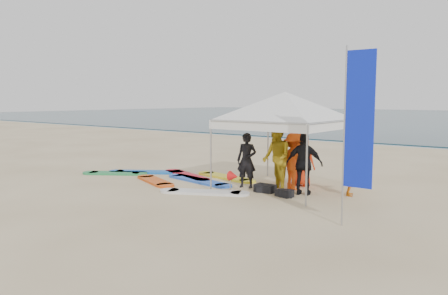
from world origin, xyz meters
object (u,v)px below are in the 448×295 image
person_seated (350,178)px  surfboard_spread (177,178)px  person_black_a (247,160)px  person_black_b (304,164)px  marker_pennant (234,176)px  person_orange_a (294,161)px  person_yellow (276,158)px  person_orange_b (302,160)px  feather_flag (358,122)px  canopy_tent (285,92)px

person_seated → surfboard_spread: bearing=81.3°
person_seated → surfboard_spread: person_seated is taller
person_black_a → person_seated: size_ratio=1.73×
person_black_b → marker_pennant: size_ratio=2.70×
person_black_a → person_orange_a: person_orange_a is taller
person_yellow → person_orange_a: bearing=90.7°
person_seated → surfboard_spread: (-5.43, -1.21, -0.44)m
person_orange_a → marker_pennant: bearing=81.5°
person_orange_b → feather_flag: 4.59m
person_orange_b → surfboard_spread: size_ratio=0.25×
person_orange_a → canopy_tent: canopy_tent is taller
person_orange_a → person_orange_b: 0.61m
person_black_a → surfboard_spread: person_black_a is taller
canopy_tent → marker_pennant: (-0.73, -1.49, -2.34)m
person_black_a → feather_flag: 4.78m
feather_flag → person_black_b: bearing=136.8°
person_yellow → feather_flag: (3.22, -2.20, 1.23)m
person_seated → feather_flag: feather_flag is taller
person_orange_a → feather_flag: size_ratio=0.45×
person_seated → marker_pennant: (-2.62, -1.82, 0.02)m
person_yellow → marker_pennant: 1.41m
person_yellow → person_black_a: bearing=-130.5°
person_orange_a → marker_pennant: (-1.00, -1.58, -0.34)m
person_black_a → canopy_tent: (0.96, 0.54, 2.01)m
person_yellow → person_black_b: (0.92, -0.04, -0.10)m
person_black_a → surfboard_spread: 2.72m
person_black_b → person_seated: size_ratio=1.82×
canopy_tent → feather_flag: bearing=-38.8°
person_black_a → marker_pennant: 1.03m
person_seated → marker_pennant: person_seated is taller
person_orange_b → canopy_tent: size_ratio=0.38×
person_black_a → surfboard_spread: bearing=171.9°
canopy_tent → surfboard_spread: 4.60m
person_black_a → canopy_tent: size_ratio=0.38×
person_black_a → surfboard_spread: size_ratio=0.25×
canopy_tent → feather_flag: size_ratio=1.16×
person_black_b → person_orange_b: (-0.65, 1.08, -0.05)m
person_yellow → person_seated: (1.94, 0.68, -0.48)m
person_seated → feather_flag: size_ratio=0.26×
person_yellow → person_orange_b: person_yellow is taller
person_seated → feather_flag: (1.28, -2.88, 1.71)m
marker_pennant → person_black_a: bearing=103.7°
person_orange_b → person_seated: person_orange_b is taller
canopy_tent → surfboard_spread: bearing=-166.1°
person_orange_a → person_yellow: bearing=77.0°
person_yellow → person_black_b: size_ratio=1.11×
canopy_tent → surfboard_spread: canopy_tent is taller
person_orange_a → person_black_b: bearing=164.7°
person_seated → canopy_tent: size_ratio=0.22×
person_orange_a → surfboard_spread: 4.02m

